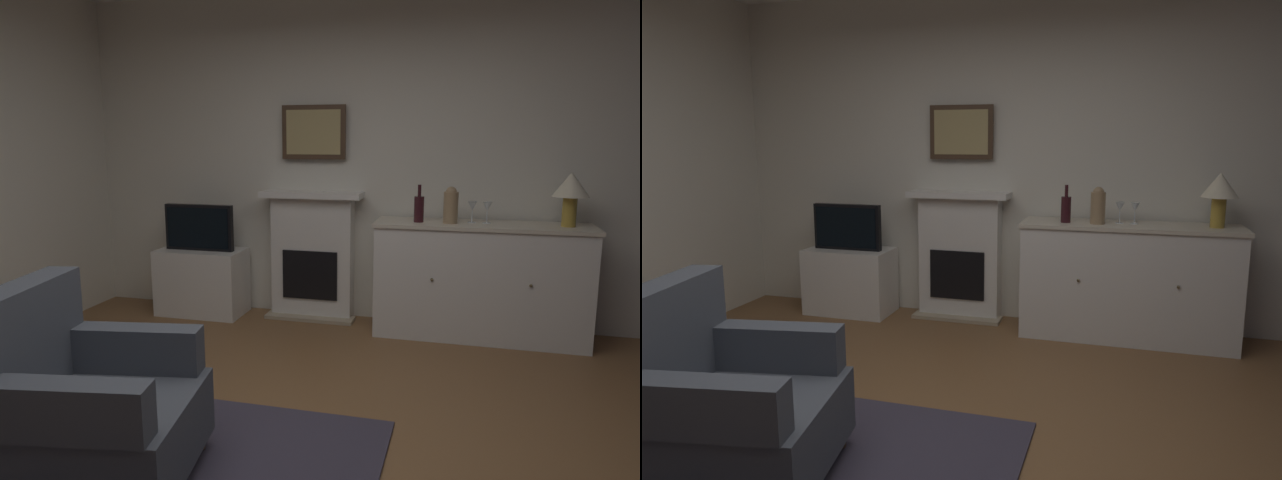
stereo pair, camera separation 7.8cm
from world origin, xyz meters
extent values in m
cube|color=silver|center=(0.00, 2.47, 1.38)|extent=(5.21, 0.06, 2.75)
cube|color=white|center=(-0.48, 2.35, 0.53)|extent=(0.70, 0.18, 1.05)
cube|color=tan|center=(-0.48, 2.25, 0.01)|extent=(0.77, 0.20, 0.03)
cube|color=black|center=(-0.48, 2.26, 0.39)|extent=(0.48, 0.02, 0.42)
cube|color=white|center=(-0.48, 2.32, 1.07)|extent=(0.87, 0.27, 0.05)
cube|color=#473323|center=(-0.48, 2.39, 1.60)|extent=(0.55, 0.03, 0.45)
cube|color=tan|center=(-0.48, 2.37, 1.60)|extent=(0.47, 0.01, 0.37)
cube|color=white|center=(0.91, 2.17, 0.44)|extent=(1.60, 0.45, 0.87)
cube|color=beige|center=(0.91, 2.17, 0.89)|extent=(1.63, 0.48, 0.03)
sphere|color=brown|center=(0.56, 1.93, 0.50)|extent=(0.02, 0.02, 0.02)
sphere|color=brown|center=(1.27, 1.93, 0.50)|extent=(0.02, 0.02, 0.02)
cylinder|color=#B79338|center=(1.52, 2.17, 1.01)|extent=(0.10, 0.10, 0.22)
cone|color=#EFE5C6|center=(1.52, 2.17, 1.21)|extent=(0.26, 0.26, 0.18)
cylinder|color=#331419|center=(0.43, 2.12, 1.00)|extent=(0.08, 0.08, 0.20)
cylinder|color=#331419|center=(0.43, 2.12, 1.15)|extent=(0.03, 0.03, 0.09)
cylinder|color=silver|center=(0.83, 2.19, 0.91)|extent=(0.06, 0.06, 0.00)
cylinder|color=silver|center=(0.83, 2.19, 0.95)|extent=(0.01, 0.01, 0.09)
cone|color=silver|center=(0.83, 2.19, 1.03)|extent=(0.07, 0.07, 0.07)
cylinder|color=silver|center=(0.94, 2.18, 0.91)|extent=(0.06, 0.06, 0.00)
cylinder|color=silver|center=(0.94, 2.18, 0.95)|extent=(0.01, 0.01, 0.09)
cone|color=silver|center=(0.94, 2.18, 1.03)|extent=(0.07, 0.07, 0.07)
cylinder|color=#9E7F5B|center=(0.67, 2.12, 1.02)|extent=(0.11, 0.11, 0.24)
sphere|color=#9E7F5B|center=(0.67, 2.12, 1.14)|extent=(0.08, 0.08, 0.08)
cube|color=white|center=(-1.46, 2.18, 0.29)|extent=(0.75, 0.42, 0.58)
cube|color=black|center=(-1.46, 2.16, 0.78)|extent=(0.62, 0.06, 0.40)
cube|color=black|center=(-1.46, 2.13, 0.78)|extent=(0.57, 0.01, 0.35)
cube|color=#474C56|center=(-0.71, -0.29, 0.26)|extent=(0.92, 0.89, 0.32)
cube|color=#474C56|center=(-1.04, -0.35, 0.67)|extent=(0.29, 0.78, 0.50)
cube|color=#474C56|center=(-0.66, -0.61, 0.53)|extent=(0.73, 0.26, 0.22)
cube|color=#474C56|center=(-0.77, 0.02, 0.53)|extent=(0.73, 0.26, 0.22)
cylinder|color=#473323|center=(-0.43, 0.08, 0.05)|extent=(0.05, 0.05, 0.10)
cylinder|color=#473323|center=(-1.10, -0.04, 0.05)|extent=(0.05, 0.05, 0.10)
camera|label=1|loc=(0.80, -2.26, 1.53)|focal=31.62mm
camera|label=2|loc=(0.88, -2.24, 1.53)|focal=31.62mm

